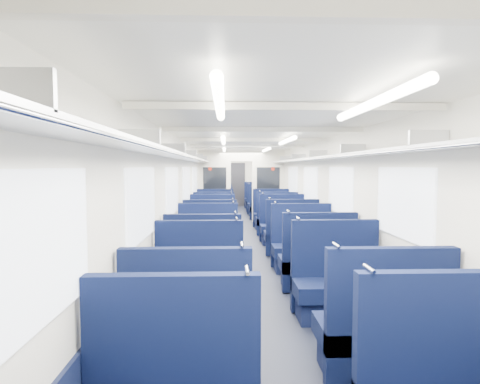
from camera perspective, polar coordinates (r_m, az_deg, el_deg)
floor at (r=9.48m, az=1.06°, el=-7.33°), size 2.80×18.00×0.01m
ceiling at (r=9.32m, az=1.07°, el=6.99°), size 2.80×18.00×0.01m
wall_left at (r=9.36m, az=-7.52°, el=-0.25°), size 0.02×18.00×2.35m
dado_left at (r=9.45m, az=-7.39°, el=-5.25°), size 0.03×17.90×0.70m
wall_right at (r=9.51m, az=9.52°, el=-0.21°), size 0.02×18.00×2.35m
dado_right at (r=9.59m, az=9.38°, el=-5.13°), size 0.03×17.90×0.70m
wall_far at (r=18.31m, az=-0.45°, el=1.67°), size 2.80×0.02×2.35m
luggage_rack_left at (r=9.32m, az=-6.42°, el=4.65°), size 0.36×17.40×0.18m
luggage_rack_right at (r=9.45m, az=8.46°, el=4.62°), size 0.36×17.40×0.18m
windows at (r=8.86m, az=1.23°, el=1.15°), size 2.78×15.60×0.75m
ceiling_fittings at (r=9.06m, az=1.16°, el=6.70°), size 2.70×16.06×0.11m
end_door at (r=18.26m, az=-0.45°, el=1.11°), size 0.75×0.06×2.00m
bulkhead at (r=12.85m, az=0.22°, el=1.09°), size 2.80×0.10×2.35m
seat_4 at (r=3.58m, az=-7.57°, el=-20.10°), size 1.07×0.59×1.19m
seat_5 at (r=3.77m, az=20.00°, el=-19.03°), size 1.07×0.59×1.19m
seat_6 at (r=4.82m, az=-6.00°, el=-13.75°), size 1.07×0.59×1.19m
seat_7 at (r=4.98m, az=13.97°, el=-13.25°), size 1.07×0.59×1.19m
seat_8 at (r=5.71m, az=-5.35°, el=-10.97°), size 1.07×0.59×1.19m
seat_9 at (r=5.97m, az=11.11°, el=-10.36°), size 1.07×0.59×1.19m
seat_10 at (r=7.03m, az=-4.70°, el=-8.18°), size 1.07×0.59×1.19m
seat_11 at (r=7.03m, az=9.04°, el=-8.21°), size 1.07×0.59×1.19m
seat_12 at (r=8.05m, az=-4.35°, el=-6.66°), size 1.07×0.59×1.19m
seat_13 at (r=8.19m, az=7.42°, el=-6.50°), size 1.07×0.59×1.19m
seat_14 at (r=9.29m, az=-4.04°, el=-5.27°), size 1.07×0.59×1.19m
seat_15 at (r=9.37m, az=6.19°, el=-5.21°), size 1.07×0.59×1.19m
seat_16 at (r=10.41m, az=-3.82°, el=-4.31°), size 1.07×0.59×1.19m
seat_17 at (r=10.47m, az=5.32°, el=-4.27°), size 1.07×0.59×1.19m
seat_18 at (r=11.48m, az=-3.65°, el=-3.57°), size 1.07×0.59×1.19m
seat_19 at (r=11.61m, az=4.59°, el=-3.49°), size 1.07×0.59×1.19m
seat_20 at (r=13.51m, az=-3.41°, el=-2.48°), size 1.07×0.59×1.19m
seat_21 at (r=13.53m, az=3.64°, el=-2.47°), size 1.07×0.59×1.19m
seat_22 at (r=14.63m, az=-3.30°, el=-2.01°), size 1.07×0.59×1.19m
seat_23 at (r=14.77m, az=3.16°, el=-1.95°), size 1.07×0.59×1.19m
seat_24 at (r=15.75m, az=-3.21°, el=-1.61°), size 1.07×0.59×1.19m
seat_25 at (r=15.80m, az=2.82°, el=-1.59°), size 1.07×0.59×1.19m
seat_26 at (r=16.96m, az=-3.13°, el=-1.23°), size 1.07×0.59×1.19m
seat_27 at (r=17.08m, az=2.46°, el=-1.19°), size 1.07×0.59×1.19m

